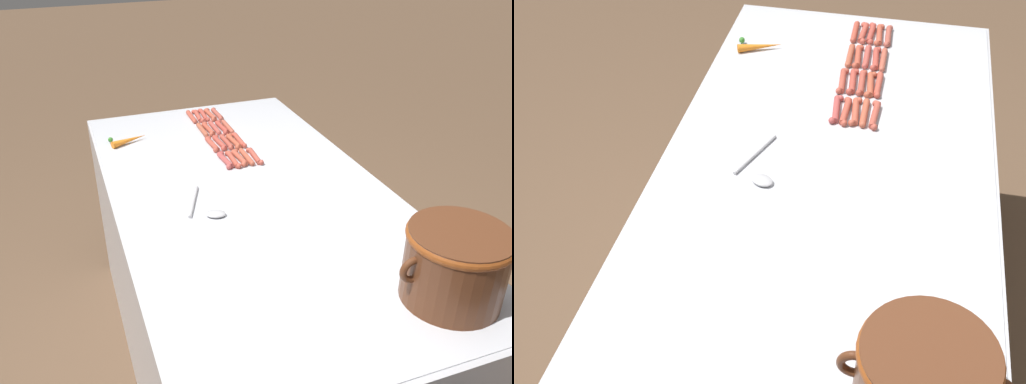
{
  "view_description": "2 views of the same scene",
  "coord_description": "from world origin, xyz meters",
  "views": [
    {
      "loc": [
        0.62,
        1.69,
        1.89
      ],
      "look_at": [
        -0.02,
        0.01,
        0.91
      ],
      "focal_mm": 38.41,
      "sensor_mm": 36.0,
      "label": 1
    },
    {
      "loc": [
        -0.16,
        1.53,
        2.18
      ],
      "look_at": [
        0.14,
        0.18,
        0.94
      ],
      "focal_mm": 45.88,
      "sensor_mm": 36.0,
      "label": 2
    }
  ],
  "objects": [
    {
      "name": "bean_pot",
      "position": [
        -0.3,
        0.76,
        1.03
      ],
      "size": [
        0.35,
        0.28,
        0.21
      ],
      "color": "#562D19",
      "rests_on": "griddle_counter"
    },
    {
      "name": "hot_dog_16",
      "position": [
        0.01,
        -0.83,
        0.92
      ],
      "size": [
        0.02,
        0.16,
        0.02
      ],
      "color": "#B24938",
      "rests_on": "griddle_counter"
    },
    {
      "name": "hot_dog_11",
      "position": [
        -0.05,
        -0.29,
        0.92
      ],
      "size": [
        0.03,
        0.16,
        0.02
      ],
      "color": "#B64F3B",
      "rests_on": "griddle_counter"
    },
    {
      "name": "hot_dog_14",
      "position": [
        -0.02,
        -0.47,
        0.92
      ],
      "size": [
        0.03,
        0.16,
        0.02
      ],
      "color": "#B14539",
      "rests_on": "griddle_counter"
    },
    {
      "name": "hot_dog_13",
      "position": [
        -0.02,
        -0.64,
        0.92
      ],
      "size": [
        0.03,
        0.16,
        0.02
      ],
      "color": "#B44B38",
      "rests_on": "griddle_counter"
    },
    {
      "name": "hot_dog_17",
      "position": [
        0.01,
        -0.64,
        0.92
      ],
      "size": [
        0.02,
        0.16,
        0.02
      ],
      "color": "#AB513A",
      "rests_on": "griddle_counter"
    },
    {
      "name": "serving_spoon",
      "position": [
        0.19,
        0.08,
        0.92
      ],
      "size": [
        0.14,
        0.26,
        0.02
      ],
      "color": "#B7B7BC",
      "rests_on": "griddle_counter"
    },
    {
      "name": "hot_dog_1",
      "position": [
        -0.11,
        -0.64,
        0.92
      ],
      "size": [
        0.02,
        0.16,
        0.02
      ],
      "color": "#B05341",
      "rests_on": "griddle_counter"
    },
    {
      "name": "hot_dog_3",
      "position": [
        -0.12,
        -0.28,
        0.92
      ],
      "size": [
        0.03,
        0.16,
        0.02
      ],
      "color": "#B24C3D",
      "rests_on": "griddle_counter"
    },
    {
      "name": "ground_plane",
      "position": [
        0.0,
        0.0,
        0.0
      ],
      "size": [
        20.0,
        20.0,
        0.0
      ],
      "primitive_type": "plane",
      "color": "brown"
    },
    {
      "name": "hot_dog_19",
      "position": [
        0.01,
        -0.28,
        0.92
      ],
      "size": [
        0.03,
        0.16,
        0.02
      ],
      "color": "#AD4542",
      "rests_on": "griddle_counter"
    },
    {
      "name": "hot_dog_0",
      "position": [
        -0.12,
        -0.82,
        0.92
      ],
      "size": [
        0.03,
        0.16,
        0.02
      ],
      "color": "#AA4E41",
      "rests_on": "griddle_counter"
    },
    {
      "name": "hot_dog_10",
      "position": [
        -0.05,
        -0.47,
        0.92
      ],
      "size": [
        0.03,
        0.16,
        0.02
      ],
      "color": "#AC493B",
      "rests_on": "griddle_counter"
    },
    {
      "name": "hot_dog_7",
      "position": [
        -0.08,
        -0.28,
        0.92
      ],
      "size": [
        0.02,
        0.16,
        0.02
      ],
      "color": "#B4523A",
      "rests_on": "griddle_counter"
    },
    {
      "name": "hot_dog_9",
      "position": [
        -0.05,
        -0.65,
        0.92
      ],
      "size": [
        0.02,
        0.16,
        0.02
      ],
      "color": "#B24B42",
      "rests_on": "griddle_counter"
    },
    {
      "name": "hot_dog_12",
      "position": [
        -0.02,
        -0.83,
        0.92
      ],
      "size": [
        0.03,
        0.16,
        0.02
      ],
      "color": "#B94D3F",
      "rests_on": "griddle_counter"
    },
    {
      "name": "hot_dog_4",
      "position": [
        -0.08,
        -0.82,
        0.92
      ],
      "size": [
        0.03,
        0.16,
        0.02
      ],
      "color": "#B54F3A",
      "rests_on": "griddle_counter"
    },
    {
      "name": "hot_dog_8",
      "position": [
        -0.05,
        -0.83,
        0.92
      ],
      "size": [
        0.03,
        0.16,
        0.02
      ],
      "color": "#B3473C",
      "rests_on": "griddle_counter"
    },
    {
      "name": "hot_dog_5",
      "position": [
        -0.09,
        -0.64,
        0.92
      ],
      "size": [
        0.03,
        0.16,
        0.02
      ],
      "color": "#B34539",
      "rests_on": "griddle_counter"
    },
    {
      "name": "hot_dog_2",
      "position": [
        -0.11,
        -0.46,
        0.92
      ],
      "size": [
        0.03,
        0.16,
        0.02
      ],
      "color": "#B94A3B",
      "rests_on": "griddle_counter"
    },
    {
      "name": "hot_dog_18",
      "position": [
        0.02,
        -0.46,
        0.92
      ],
      "size": [
        0.03,
        0.16,
        0.02
      ],
      "color": "#AE4839",
      "rests_on": "griddle_counter"
    },
    {
      "name": "griddle_counter",
      "position": [
        0.0,
        0.0,
        0.46
      ],
      "size": [
        1.01,
        1.99,
        0.91
      ],
      "color": "#BCBCC1",
      "rests_on": "ground_plane"
    },
    {
      "name": "hot_dog_15",
      "position": [
        -0.02,
        -0.28,
        0.92
      ],
      "size": [
        0.03,
        0.16,
        0.02
      ],
      "color": "#B64B3A",
      "rests_on": "griddle_counter"
    },
    {
      "name": "hot_dog_6",
      "position": [
        -0.08,
        -0.46,
        0.92
      ],
      "size": [
        0.03,
        0.16,
        0.02
      ],
      "color": "#B35038",
      "rests_on": "griddle_counter"
    },
    {
      "name": "carrot",
      "position": [
        0.36,
        -0.63,
        0.93
      ],
      "size": [
        0.17,
        0.1,
        0.03
      ],
      "color": "orange",
      "rests_on": "griddle_counter"
    }
  ]
}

